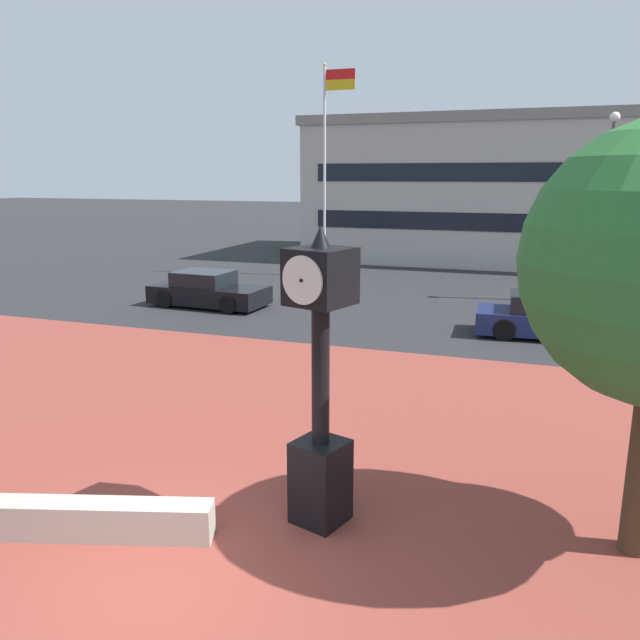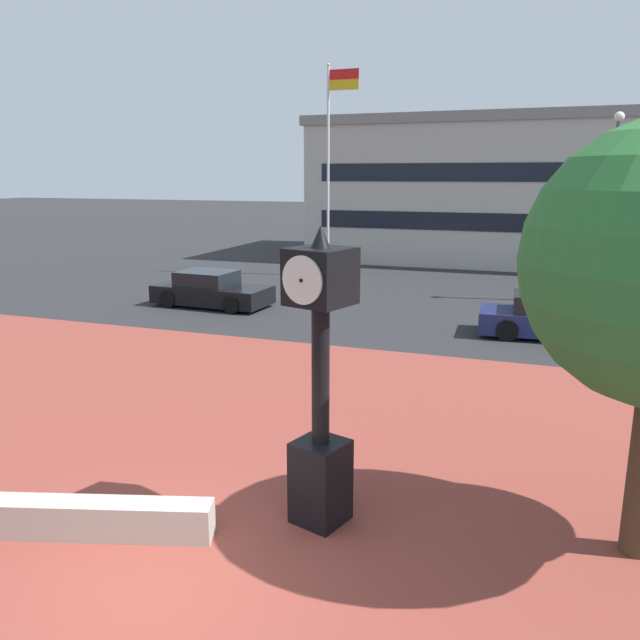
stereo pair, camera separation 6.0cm
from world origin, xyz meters
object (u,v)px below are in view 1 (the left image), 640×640
at_px(civic_building, 503,190).
at_px(street_lamp_post, 608,189).
at_px(car_street_mid, 550,318).
at_px(flagpole_primary, 327,157).
at_px(car_street_near, 208,291).
at_px(street_clock, 321,389).

xyz_separation_m(civic_building, street_lamp_post, (4.37, -12.26, 0.31)).
height_order(car_street_mid, street_lamp_post, street_lamp_post).
height_order(car_street_mid, flagpole_primary, flagpole_primary).
distance_m(car_street_near, car_street_mid, 11.79).
distance_m(car_street_near, flagpole_primary, 9.63).
distance_m(street_clock, car_street_near, 15.25).
xyz_separation_m(car_street_near, street_lamp_post, (13.51, 5.43, 3.61)).
height_order(civic_building, street_lamp_post, civic_building).
xyz_separation_m(street_clock, car_street_near, (-8.69, 12.47, -1.36)).
bearing_deg(car_street_near, street_lamp_post, 115.13).
bearing_deg(flagpole_primary, car_street_mid, -41.38).
bearing_deg(civic_building, street_lamp_post, -70.40).
relative_size(car_street_mid, street_lamp_post, 0.64).
relative_size(street_clock, car_street_mid, 0.93).
relative_size(car_street_mid, civic_building, 0.21).
height_order(car_street_near, street_lamp_post, street_lamp_post).
bearing_deg(car_street_near, flagpole_primary, 170.16).
distance_m(street_clock, car_street_mid, 12.29).
xyz_separation_m(street_clock, flagpole_primary, (-6.81, 20.54, 3.54)).
relative_size(street_clock, flagpole_primary, 0.43).
bearing_deg(car_street_mid, street_clock, -17.69).
xyz_separation_m(car_street_near, flagpole_primary, (1.87, 8.08, 4.91)).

